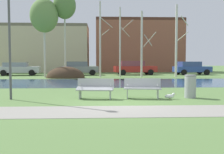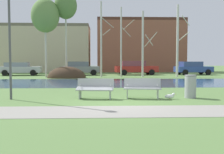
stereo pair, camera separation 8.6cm
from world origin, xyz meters
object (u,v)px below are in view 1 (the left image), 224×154
at_px(seagull, 170,96).
at_px(parked_hatch_third_red, 134,68).
at_px(bench_right, 142,88).
at_px(parked_van_nearest_silver, 18,68).
at_px(bench_left, 95,88).
at_px(parked_wagon_fourth_blue, 191,68).
at_px(streetlamp, 9,17).
at_px(parked_sedan_second_grey, 79,68).
at_px(trash_bin, 190,86).

bearing_deg(seagull, parked_hatch_third_red, 87.13).
distance_m(bench_right, parked_van_nearest_silver, 21.38).
xyz_separation_m(bench_left, parked_wagon_fourth_blue, (10.76, 18.92, 0.32)).
bearing_deg(parked_wagon_fourth_blue, streetlamp, -127.11).
height_order(bench_left, parked_sedan_second_grey, parked_sedan_second_grey).
bearing_deg(trash_bin, seagull, -159.45).
height_order(parked_hatch_third_red, parked_wagon_fourth_blue, parked_hatch_third_red).
bearing_deg(bench_right, bench_left, 180.00).
bearing_deg(streetlamp, seagull, -1.97).
xyz_separation_m(bench_left, streetlamp, (-3.58, -0.05, 3.00)).
bearing_deg(streetlamp, parked_wagon_fourth_blue, 52.89).
relative_size(seagull, parked_hatch_third_red, 0.10).
bearing_deg(parked_van_nearest_silver, trash_bin, -54.86).
bearing_deg(bench_left, trash_bin, 1.32).
xyz_separation_m(bench_right, seagull, (1.14, -0.28, -0.34)).
xyz_separation_m(streetlamp, parked_sedan_second_grey, (1.50, 18.81, -2.68)).
height_order(streetlamp, parked_sedan_second_grey, streetlamp).
distance_m(bench_right, parked_sedan_second_grey, 19.22).
xyz_separation_m(seagull, parked_van_nearest_silver, (-11.92, 18.74, 0.63)).
height_order(bench_right, parked_van_nearest_silver, parked_van_nearest_silver).
xyz_separation_m(trash_bin, seagull, (-1.00, -0.38, -0.40)).
height_order(bench_right, parked_hatch_third_red, parked_hatch_third_red).
bearing_deg(bench_right, seagull, -13.73).
height_order(bench_left, parked_wagon_fourth_blue, parked_wagon_fourth_blue).
height_order(bench_left, trash_bin, trash_bin).
relative_size(parked_sedan_second_grey, parked_wagon_fourth_blue, 0.99).
bearing_deg(parked_hatch_third_red, trash_bin, -89.89).
height_order(trash_bin, parked_sedan_second_grey, parked_sedan_second_grey).
xyz_separation_m(bench_right, parked_wagon_fourth_blue, (8.71, 18.92, 0.32)).
distance_m(parked_hatch_third_red, parked_wagon_fourth_blue, 6.59).
bearing_deg(parked_hatch_third_red, parked_sedan_second_grey, -177.50).
xyz_separation_m(seagull, parked_wagon_fourth_blue, (7.56, 19.20, 0.66)).
bearing_deg(parked_sedan_second_grey, trash_bin, -71.38).
xyz_separation_m(bench_left, parked_hatch_third_red, (4.17, 19.04, 0.36)).
relative_size(bench_right, parked_hatch_third_red, 0.34).
bearing_deg(bench_left, parked_sedan_second_grey, 96.34).
height_order(trash_bin, parked_van_nearest_silver, parked_van_nearest_silver).
bearing_deg(parked_sedan_second_grey, parked_van_nearest_silver, -177.41).
relative_size(seagull, parked_wagon_fourth_blue, 0.11).
bearing_deg(parked_hatch_third_red, parked_van_nearest_silver, -177.46).
xyz_separation_m(bench_right, parked_hatch_third_red, (2.11, 19.04, 0.36)).
distance_m(parked_sedan_second_grey, parked_wagon_fourth_blue, 12.85).
distance_m(seagull, streetlamp, 7.56).
distance_m(parked_van_nearest_silver, parked_wagon_fourth_blue, 19.49).
bearing_deg(trash_bin, bench_left, -178.68).
distance_m(bench_left, parked_van_nearest_silver, 20.42).
distance_m(bench_right, seagull, 1.23).
bearing_deg(trash_bin, streetlamp, -178.94).
relative_size(bench_right, seagull, 3.42).
distance_m(seagull, parked_van_nearest_silver, 22.22).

